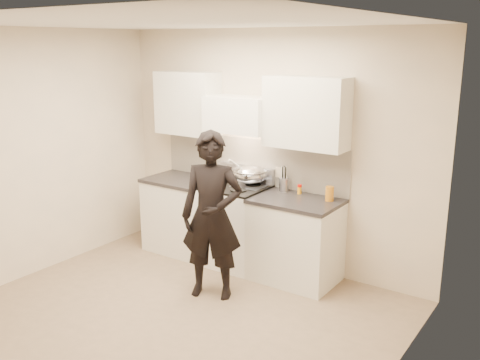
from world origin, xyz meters
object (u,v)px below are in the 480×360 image
(stove, at_px, (233,224))
(counter_right, at_px, (296,240))
(wok, at_px, (250,174))
(person, at_px, (212,216))
(utensil_crock, at_px, (284,184))

(stove, bearing_deg, counter_right, 0.00)
(wok, distance_m, person, 0.99)
(stove, relative_size, utensil_crock, 3.35)
(counter_right, bearing_deg, person, -122.96)
(counter_right, distance_m, wok, 0.93)
(utensil_crock, bearing_deg, person, -103.95)
(stove, relative_size, counter_right, 1.04)
(stove, xyz_separation_m, utensil_crock, (0.56, 0.20, 0.53))
(counter_right, xyz_separation_m, person, (-0.52, -0.81, 0.40))
(stove, bearing_deg, person, -69.12)
(stove, xyz_separation_m, person, (0.31, -0.81, 0.38))
(stove, height_order, counter_right, stove)
(counter_right, xyz_separation_m, wok, (-0.69, 0.14, 0.61))
(counter_right, bearing_deg, stove, -180.00)
(counter_right, xyz_separation_m, utensil_crock, (-0.27, 0.20, 0.55))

